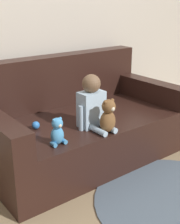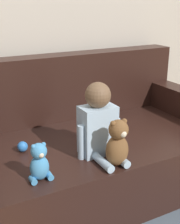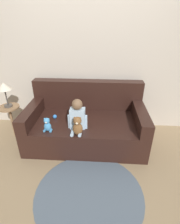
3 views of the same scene
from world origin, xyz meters
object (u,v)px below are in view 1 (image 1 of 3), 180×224
Objects in this scene: teddy_bear_brown at (108,116)px; toy_ball at (36,125)px; couch at (79,124)px; person_baby at (92,104)px; plush_toy_side at (57,132)px.

toy_ball is at bearing 135.51° from teddy_bear_brown.
couch is 4.14× the size of person_baby.
person_baby is at bearing 15.49° from plush_toy_side.
couch is 6.59× the size of teddy_bear_brown.
couch is 0.54m from teddy_bear_brown.
toy_ball is (0.01, 0.34, -0.06)m from plush_toy_side.
teddy_bear_brown is at bearing -44.49° from toy_ball.
couch is 0.67m from plush_toy_side.
plush_toy_side is at bearing -164.51° from person_baby.
person_baby is at bearing -31.05° from toy_ball.
couch is 0.50m from toy_ball.
teddy_bear_brown is 0.58m from toy_ball.
plush_toy_side is (-0.42, 0.06, -0.04)m from teddy_bear_brown.
plush_toy_side is at bearing 171.96° from teddy_bear_brown.
person_baby is at bearing 97.59° from teddy_bear_brown.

